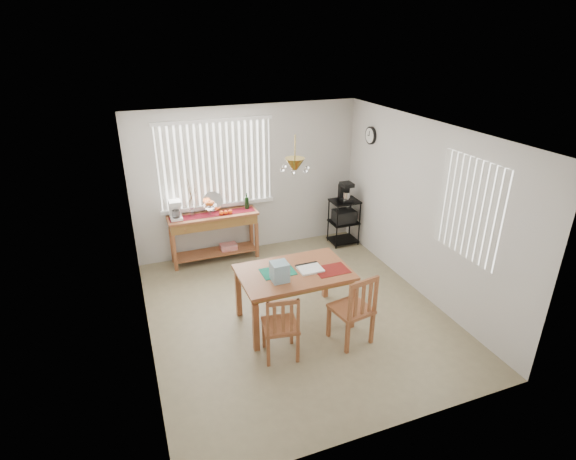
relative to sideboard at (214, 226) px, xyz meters
name	(u,v)px	position (x,y,z in m)	size (l,w,h in m)	color
ground	(295,312)	(0.69, -2.02, -0.65)	(4.00, 4.50, 0.01)	gray
room_shell	(296,202)	(0.70, -2.00, 1.05)	(4.20, 4.70, 2.70)	silver
sideboard	(214,226)	(0.00, 0.00, 0.00)	(1.52, 0.43, 0.85)	#985733
sideboard_items	(198,209)	(-0.25, 0.01, 0.35)	(1.44, 0.36, 0.65)	maroon
wire_cart	(344,218)	(2.39, -0.20, -0.13)	(0.50, 0.40, 0.86)	black
cart_items	(345,192)	(2.39, -0.19, 0.38)	(0.20, 0.24, 0.35)	black
dining_table	(294,277)	(0.61, -2.19, 0.06)	(1.47, 0.95, 0.79)	#985733
table_items	(287,271)	(0.46, -2.32, 0.24)	(1.13, 0.52, 0.25)	#167C5E
chair_left	(281,327)	(0.18, -2.83, -0.20)	(0.48, 0.48, 0.91)	#985733
chair_right	(354,309)	(1.14, -2.88, -0.15)	(0.53, 0.53, 1.00)	#985733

